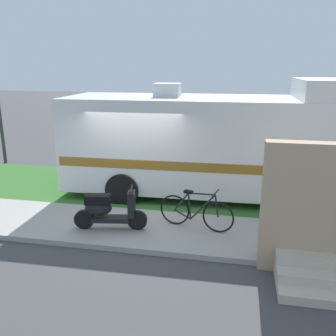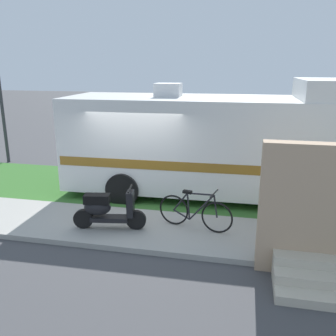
# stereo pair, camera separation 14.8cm
# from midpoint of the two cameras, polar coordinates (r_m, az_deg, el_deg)

# --- Properties ---
(ground_plane) EXTENTS (80.00, 80.00, 0.00)m
(ground_plane) POSITION_cam_midpoint_polar(r_m,az_deg,el_deg) (9.58, -5.96, -6.55)
(ground_plane) COLOR #424244
(sidewalk) EXTENTS (24.00, 2.00, 0.12)m
(sidewalk) POSITION_cam_midpoint_polar(r_m,az_deg,el_deg) (8.51, -8.35, -9.18)
(sidewalk) COLOR #9E9B93
(sidewalk) RESTS_ON ground
(grass_strip) EXTENTS (24.00, 3.40, 0.08)m
(grass_strip) POSITION_cam_midpoint_polar(r_m,az_deg,el_deg) (10.91, -3.67, -3.42)
(grass_strip) COLOR #336628
(grass_strip) RESTS_ON ground
(motorhome_rv) EXTENTS (8.05, 2.77, 3.30)m
(motorhome_rv) POSITION_cam_midpoint_polar(r_m,az_deg,el_deg) (10.17, 6.87, 3.98)
(motorhome_rv) COLOR silver
(motorhome_rv) RESTS_ON ground
(scooter) EXTENTS (1.62, 0.57, 0.97)m
(scooter) POSITION_cam_midpoint_polar(r_m,az_deg,el_deg) (8.15, -10.01, -6.46)
(scooter) COLOR black
(scooter) RESTS_ON ground
(bicycle) EXTENTS (1.69, 0.56, 0.91)m
(bicycle) POSITION_cam_midpoint_polar(r_m,az_deg,el_deg) (8.10, 3.87, -6.87)
(bicycle) COLOR black
(bicycle) RESTS_ON ground
(pickup_truck_near) EXTENTS (5.39, 2.31, 1.77)m
(pickup_truck_near) POSITION_cam_midpoint_polar(r_m,az_deg,el_deg) (14.91, 18.12, 4.71)
(pickup_truck_near) COLOR #1E478C
(pickup_truck_near) RESTS_ON ground
(porch_steps) EXTENTS (2.00, 1.26, 2.40)m
(porch_steps) POSITION_cam_midpoint_polar(r_m,az_deg,el_deg) (6.85, 22.10, -8.35)
(porch_steps) COLOR #BCB29E
(porch_steps) RESTS_ON ground
(bottle_green) EXTENTS (0.08, 0.08, 0.25)m
(bottle_green) POSITION_cam_midpoint_polar(r_m,az_deg,el_deg) (8.65, 20.45, -8.46)
(bottle_green) COLOR brown
(bottle_green) RESTS_ON ground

